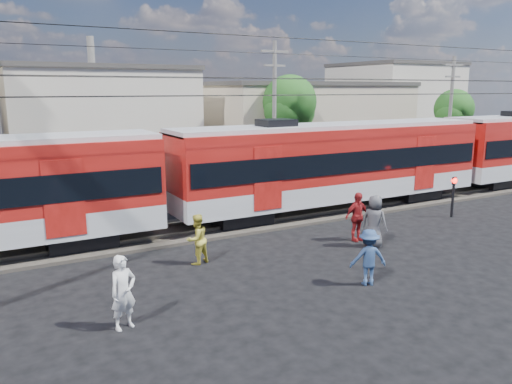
% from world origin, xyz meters
% --- Properties ---
extents(ground, '(120.00, 120.00, 0.00)m').
position_xyz_m(ground, '(0.00, 0.00, 0.00)').
color(ground, black).
rests_on(ground, ground).
extents(track_bed, '(70.00, 3.40, 0.12)m').
position_xyz_m(track_bed, '(0.00, 8.00, 0.06)').
color(track_bed, '#2D2823').
rests_on(track_bed, ground).
extents(rail_near, '(70.00, 0.12, 0.12)m').
position_xyz_m(rail_near, '(0.00, 7.25, 0.18)').
color(rail_near, '#59544C').
rests_on(rail_near, track_bed).
extents(rail_far, '(70.00, 0.12, 0.12)m').
position_xyz_m(rail_far, '(0.00, 8.75, 0.18)').
color(rail_far, '#59544C').
rests_on(rail_far, track_bed).
extents(commuter_train, '(50.30, 3.08, 4.17)m').
position_xyz_m(commuter_train, '(5.31, 8.00, 2.40)').
color(commuter_train, black).
rests_on(commuter_train, ground).
extents(catenary, '(70.00, 9.30, 7.52)m').
position_xyz_m(catenary, '(-8.65, 8.00, 5.14)').
color(catenary, black).
rests_on(catenary, ground).
extents(building_midwest, '(12.24, 12.24, 7.30)m').
position_xyz_m(building_midwest, '(-2.00, 27.00, 3.66)').
color(building_midwest, '#B8AEA1').
rests_on(building_midwest, ground).
extents(building_mideast, '(16.32, 10.20, 6.30)m').
position_xyz_m(building_mideast, '(14.00, 24.00, 3.16)').
color(building_mideast, '#B8A68C').
rests_on(building_mideast, ground).
extents(building_east, '(10.20, 10.20, 8.30)m').
position_xyz_m(building_east, '(28.00, 28.00, 4.16)').
color(building_east, '#B8AEA1').
rests_on(building_east, ground).
extents(utility_pole_mid, '(1.80, 0.24, 8.50)m').
position_xyz_m(utility_pole_mid, '(6.00, 15.00, 4.53)').
color(utility_pole_mid, slate).
rests_on(utility_pole_mid, ground).
extents(utility_pole_east, '(1.80, 0.24, 8.00)m').
position_xyz_m(utility_pole_east, '(20.00, 14.00, 4.28)').
color(utility_pole_east, slate).
rests_on(utility_pole_east, ground).
extents(tree_near, '(3.82, 3.64, 6.72)m').
position_xyz_m(tree_near, '(9.19, 18.09, 4.66)').
color(tree_near, '#382619').
rests_on(tree_near, ground).
extents(tree_far, '(3.36, 3.12, 5.76)m').
position_xyz_m(tree_far, '(24.19, 17.09, 3.99)').
color(tree_far, '#382619').
rests_on(tree_far, ground).
extents(pedestrian_a, '(0.78, 0.63, 1.86)m').
position_xyz_m(pedestrian_a, '(-6.79, 0.78, 0.93)').
color(pedestrian_a, silver).
rests_on(pedestrian_a, ground).
extents(pedestrian_b, '(1.00, 0.89, 1.70)m').
position_xyz_m(pedestrian_b, '(-3.46, 4.22, 0.85)').
color(pedestrian_b, gold).
rests_on(pedestrian_b, ground).
extents(pedestrian_c, '(1.26, 0.99, 1.71)m').
position_xyz_m(pedestrian_c, '(0.31, 0.04, 0.86)').
color(pedestrian_c, navy).
rests_on(pedestrian_c, ground).
extents(pedestrian_d, '(1.13, 0.51, 1.90)m').
position_xyz_m(pedestrian_d, '(2.94, 3.67, 0.95)').
color(pedestrian_d, maroon).
rests_on(pedestrian_d, ground).
extents(pedestrian_e, '(0.97, 1.13, 1.96)m').
position_xyz_m(pedestrian_e, '(2.98, 2.75, 0.98)').
color(pedestrian_e, '#454549').
rests_on(pedestrian_e, ground).
extents(car_silver, '(3.90, 2.27, 1.25)m').
position_xyz_m(car_silver, '(23.32, 13.39, 0.62)').
color(car_silver, '#B3B6BB').
rests_on(car_silver, ground).
extents(car_white, '(3.99, 1.45, 1.31)m').
position_xyz_m(car_white, '(27.03, 13.92, 0.65)').
color(car_white, silver).
rests_on(car_white, ground).
extents(crossing_signal, '(0.27, 0.27, 1.87)m').
position_xyz_m(crossing_signal, '(9.12, 4.35, 1.30)').
color(crossing_signal, black).
rests_on(crossing_signal, ground).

